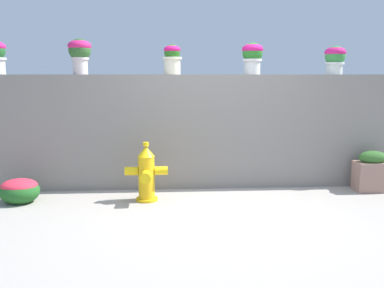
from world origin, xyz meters
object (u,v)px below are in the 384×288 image
object	(u,v)px
potted_plant_1	(80,52)
potted_plant_4	(335,57)
planter_box	(372,172)
flower_bush_left	(19,190)
fire_hydrant	(146,175)
potted_plant_3	(252,55)
potted_plant_2	(172,57)

from	to	relation	value
potted_plant_1	potted_plant_4	world-z (taller)	potted_plant_1
potted_plant_4	planter_box	size ratio (longest dim) A/B	0.71
potted_plant_4	flower_bush_left	size ratio (longest dim) A/B	0.81
fire_hydrant	flower_bush_left	distance (m)	1.55
potted_plant_3	potted_plant_2	bearing A→B (deg)	179.82
flower_bush_left	potted_plant_3	bearing A→B (deg)	12.71
potted_plant_3	flower_bush_left	bearing A→B (deg)	-167.29
potted_plant_1	potted_plant_2	distance (m)	1.22
potted_plant_2	flower_bush_left	xyz separation A→B (m)	(-1.88, -0.67, -1.61)
potted_plant_2	flower_bush_left	world-z (taller)	potted_plant_2
fire_hydrant	flower_bush_left	bearing A→B (deg)	179.20
potted_plant_4	potted_plant_2	bearing A→B (deg)	179.71
potted_plant_4	flower_bush_left	xyz separation A→B (m)	(-4.10, -0.66, -1.61)
flower_bush_left	planter_box	distance (m)	4.53
fire_hydrant	flower_bush_left	world-z (taller)	fire_hydrant
potted_plant_4	planter_box	distance (m)	1.62
fire_hydrant	planter_box	size ratio (longest dim) A/B	1.34
potted_plant_1	fire_hydrant	size ratio (longest dim) A/B	0.64
potted_plant_4	potted_plant_3	bearing A→B (deg)	179.61
potted_plant_4	fire_hydrant	size ratio (longest dim) A/B	0.53
potted_plant_2	flower_bush_left	size ratio (longest dim) A/B	0.82
potted_plant_1	potted_plant_3	world-z (taller)	potted_plant_1
potted_plant_1	potted_plant_3	size ratio (longest dim) A/B	1.09
potted_plant_3	potted_plant_4	xyz separation A→B (m)	(1.14, -0.01, -0.03)
potted_plant_1	flower_bush_left	size ratio (longest dim) A/B	0.97
potted_plant_1	potted_plant_3	distance (m)	2.30
potted_plant_2	potted_plant_3	bearing A→B (deg)	-0.18
potted_plant_1	planter_box	size ratio (longest dim) A/B	0.85
potted_plant_3	potted_plant_4	size ratio (longest dim) A/B	1.10
planter_box	fire_hydrant	bearing A→B (deg)	-174.90
potted_plant_1	flower_bush_left	distance (m)	1.92
potted_plant_2	potted_plant_3	world-z (taller)	potted_plant_3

